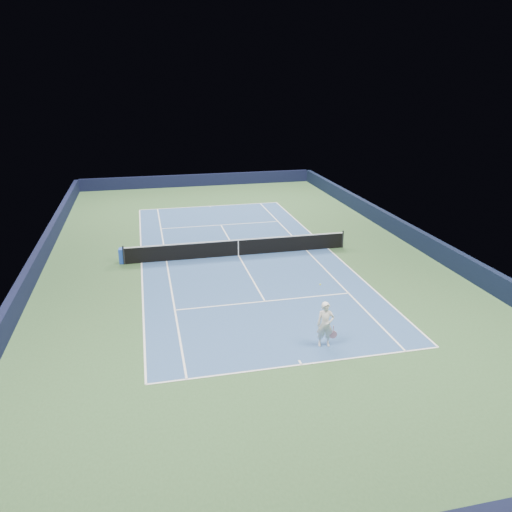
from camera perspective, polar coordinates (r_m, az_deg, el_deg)
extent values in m
plane|color=#2E4D2A|center=(28.83, -2.02, 0.06)|extent=(40.00, 40.00, 0.00)
cube|color=black|center=(47.65, -6.64, 8.60)|extent=(22.00, 0.35, 1.10)
cube|color=black|center=(32.37, 17.15, 2.42)|extent=(0.35, 40.00, 1.10)
cube|color=black|center=(28.78, -23.70, -0.55)|extent=(0.35, 40.00, 1.10)
cube|color=#2C4C7D|center=(28.83, -2.02, 0.06)|extent=(10.97, 23.77, 0.01)
cube|color=white|center=(40.07, -5.28, 5.70)|extent=(10.97, 0.08, 0.00)
cube|color=white|center=(18.41, 5.22, -12.26)|extent=(10.97, 0.08, 0.00)
cube|color=white|center=(30.28, 8.22, 0.86)|extent=(0.08, 23.77, 0.00)
cube|color=white|center=(28.39, -12.96, -0.77)|extent=(0.08, 23.77, 0.00)
cube|color=white|center=(29.83, 5.76, 0.67)|extent=(0.08, 23.77, 0.00)
cube|color=white|center=(28.40, -10.20, -0.56)|extent=(0.08, 23.77, 0.00)
cube|color=white|center=(34.83, -4.03, 3.56)|extent=(8.23, 0.08, 0.00)
cube|color=white|center=(23.05, 1.03, -5.20)|extent=(8.23, 0.08, 0.00)
cube|color=white|center=(28.83, -2.02, 0.07)|extent=(0.08, 12.80, 0.00)
cube|color=white|center=(39.93, -5.25, 5.65)|extent=(0.08, 0.30, 0.00)
cube|color=white|center=(18.53, 5.08, -12.02)|extent=(0.08, 0.30, 0.00)
cylinder|color=black|center=(28.24, -14.89, 0.09)|extent=(0.10, 0.10, 1.07)
cylinder|color=black|center=(30.44, 9.88, 1.92)|extent=(0.10, 0.10, 1.07)
cube|color=black|center=(28.68, -2.03, 0.92)|extent=(12.80, 0.03, 0.91)
cube|color=white|center=(28.53, -2.04, 1.84)|extent=(12.80, 0.04, 0.06)
cube|color=white|center=(28.68, -2.03, 0.92)|extent=(0.05, 0.04, 0.91)
cube|color=#1D41AF|center=(28.52, -14.86, 0.03)|extent=(0.56, 0.52, 0.83)
cube|color=white|center=(28.49, -14.28, 0.14)|extent=(0.06, 0.37, 0.37)
imported|color=white|center=(19.25, 7.93, -7.75)|extent=(0.73, 0.55, 1.81)
cylinder|color=pink|center=(19.42, 8.84, -8.25)|extent=(0.03, 0.03, 0.30)
cylinder|color=black|center=(19.53, 8.80, -8.87)|extent=(0.30, 0.02, 0.30)
cylinder|color=#C8819A|center=(19.53, 8.80, -8.87)|extent=(0.32, 0.03, 0.32)
sphere|color=yellow|center=(19.61, 7.35, -3.25)|extent=(0.07, 0.07, 0.07)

